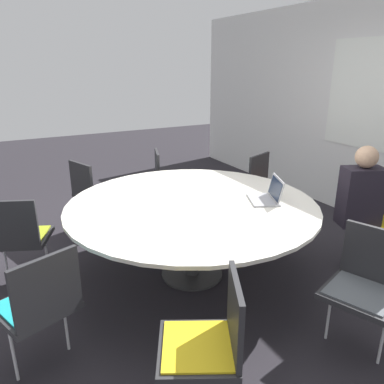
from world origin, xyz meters
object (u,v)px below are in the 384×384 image
object	(u,v)px
chair_1	(267,184)
laptop	(268,195)
chair_7	(365,281)
person_0	(361,200)
chair_5	(40,301)
chair_2	(168,177)
chair_3	(92,190)
chair_4	(19,234)
chair_6	(210,338)
chair_0	(378,215)

from	to	relation	value
chair_1	laptop	xyz separation A→B (m)	(0.89, -0.74, 0.26)
chair_7	person_0	distance (m)	1.13
chair_1	chair_5	size ratio (longest dim) A/B	1.00
chair_2	chair_7	distance (m)	2.82
chair_1	chair_3	size ratio (longest dim) A/B	1.00
chair_2	laptop	distance (m)	1.75
chair_7	laptop	bearing A→B (deg)	-22.81
chair_4	chair_6	distance (m)	2.04
chair_1	chair_6	distance (m)	2.80
chair_0	laptop	xyz separation A→B (m)	(-0.39, -1.04, 0.26)
chair_1	chair_6	bearing A→B (deg)	23.22
chair_4	chair_6	xyz separation A→B (m)	(1.88, 0.78, 0.00)
chair_1	chair_5	world-z (taller)	same
person_0	laptop	size ratio (longest dim) A/B	3.00
chair_0	person_0	size ratio (longest dim) A/B	0.71
person_0	chair_7	bearing A→B (deg)	65.16
chair_2	chair_6	distance (m)	2.98
chair_2	chair_4	bearing A→B (deg)	-44.46
chair_6	laptop	world-z (taller)	laptop
chair_5	laptop	distance (m)	2.04
laptop	chair_1	bearing A→B (deg)	164.50
chair_0	chair_2	bearing A→B (deg)	-35.29
chair_5	laptop	size ratio (longest dim) A/B	2.14
chair_7	person_0	size ratio (longest dim) A/B	0.71
chair_3	chair_4	bearing A→B (deg)	-63.52
person_0	chair_1	bearing A→B (deg)	-63.76
chair_1	person_0	bearing A→B (deg)	70.63
chair_0	chair_3	bearing A→B (deg)	-18.71
chair_6	person_0	xyz separation A→B (m)	(-0.71, 2.04, 0.19)
chair_5	chair_7	size ratio (longest dim) A/B	1.00
chair_0	chair_4	distance (m)	3.29
chair_5	chair_0	bearing A→B (deg)	-22.02
chair_2	chair_6	bearing A→B (deg)	-1.60
person_0	chair_6	bearing A→B (deg)	43.35
person_0	chair_2	bearing A→B (deg)	-40.41
chair_1	laptop	distance (m)	1.19
chair_7	chair_1	bearing A→B (deg)	-41.55
chair_1	chair_5	bearing A→B (deg)	2.02
chair_0	chair_5	size ratio (longest dim) A/B	1.00
chair_2	chair_5	xyz separation A→B (m)	(2.02, -1.80, 0.00)
chair_3	chair_6	world-z (taller)	same
laptop	chair_5	bearing A→B (deg)	-57.31
chair_7	chair_3	bearing A→B (deg)	2.33
chair_2	chair_5	distance (m)	2.70
chair_0	person_0	world-z (taller)	person_0
chair_0	chair_5	xyz separation A→B (m)	(-0.09, -3.04, 0.00)
chair_7	chair_4	bearing A→B (deg)	26.23
chair_2	person_0	distance (m)	2.32
chair_5	chair_6	world-z (taller)	same
chair_5	person_0	size ratio (longest dim) A/B	0.71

